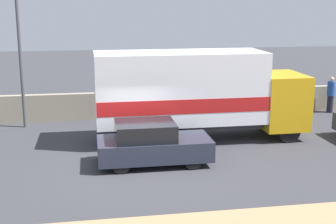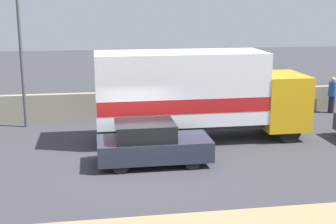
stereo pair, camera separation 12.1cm
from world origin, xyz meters
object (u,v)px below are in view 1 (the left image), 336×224
Objects in this scene: street_lamp at (18,25)px; car_hatchback at (152,144)px; pedestrian at (331,94)px; box_truck at (195,93)px.

street_lamp is 8.40m from car_hatchback.
car_hatchback is 11.57m from pedestrian.
street_lamp reaches higher than pedestrian.
street_lamp is at bearing -178.45° from pedestrian.
street_lamp is 4.35× the size of pedestrian.
street_lamp is 15.11m from pedestrian.
pedestrian reaches higher than car_hatchback.
car_hatchback is at bearing -148.02° from pedestrian.
box_truck is at bearing 51.55° from car_hatchback.
car_hatchback is at bearing -128.45° from box_truck.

